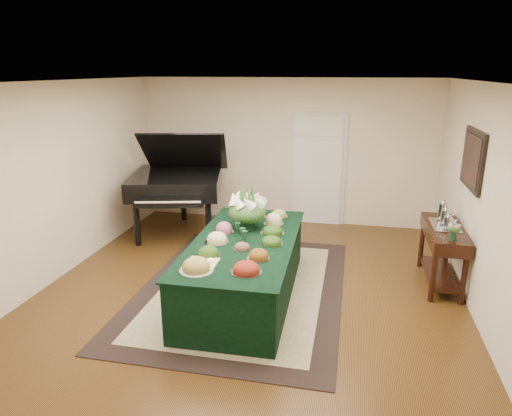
% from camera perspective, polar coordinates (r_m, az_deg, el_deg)
% --- Properties ---
extents(ground, '(6.00, 6.00, 0.00)m').
position_cam_1_polar(ground, '(6.26, -0.58, -10.03)').
color(ground, black).
rests_on(ground, ground).
extents(area_rug, '(2.66, 3.72, 0.01)m').
position_cam_1_polar(area_rug, '(6.27, -1.72, -9.92)').
color(area_rug, black).
rests_on(area_rug, ground).
extents(kitchen_doorway, '(1.05, 0.07, 2.10)m').
position_cam_1_polar(kitchen_doorway, '(8.63, 7.65, 4.65)').
color(kitchen_doorway, beige).
rests_on(kitchen_doorway, ground).
extents(buffet_table, '(1.32, 2.71, 0.77)m').
position_cam_1_polar(buffet_table, '(5.91, -1.44, -7.54)').
color(buffet_table, black).
rests_on(buffet_table, ground).
extents(food_platters, '(1.01, 2.33, 0.12)m').
position_cam_1_polar(food_platters, '(5.71, -1.70, -3.75)').
color(food_platters, '#A9B2A8').
rests_on(food_platters, buffet_table).
extents(cutting_board, '(0.35, 0.35, 0.10)m').
position_cam_1_polar(cutting_board, '(5.12, -6.76, -6.58)').
color(cutting_board, tan).
rests_on(cutting_board, buffet_table).
extents(green_goblets, '(0.24, 0.36, 0.18)m').
position_cam_1_polar(green_goblets, '(5.73, -1.81, -3.22)').
color(green_goblets, '#13301D').
rests_on(green_goblets, buffet_table).
extents(floral_centerpiece, '(0.52, 0.52, 0.52)m').
position_cam_1_polar(floral_centerpiece, '(6.09, -1.09, 0.18)').
color(floral_centerpiece, '#13301D').
rests_on(floral_centerpiece, buffet_table).
extents(grand_piano, '(1.88, 2.09, 1.85)m').
position_cam_1_polar(grand_piano, '(8.17, -9.83, 3.25)').
color(grand_piano, black).
rests_on(grand_piano, ground).
extents(wicker_basket, '(0.39, 0.39, 0.24)m').
position_cam_1_polar(wicker_basket, '(7.50, -4.24, -4.33)').
color(wicker_basket, '#A97444').
rests_on(wicker_basket, ground).
extents(mahogany_sideboard, '(0.45, 1.31, 0.83)m').
position_cam_1_polar(mahogany_sideboard, '(6.63, 22.38, -3.75)').
color(mahogany_sideboard, black).
rests_on(mahogany_sideboard, ground).
extents(tea_service, '(0.34, 0.58, 0.30)m').
position_cam_1_polar(tea_service, '(6.62, 22.55, -1.01)').
color(tea_service, '#B7B8C0').
rests_on(tea_service, mahogany_sideboard).
extents(pink_bouquet, '(0.18, 0.18, 0.23)m').
position_cam_1_polar(pink_bouquet, '(6.06, 23.52, -2.40)').
color(pink_bouquet, '#13301D').
rests_on(pink_bouquet, mahogany_sideboard).
extents(wall_painting, '(0.05, 0.95, 0.75)m').
position_cam_1_polar(wall_painting, '(6.40, 25.44, 5.51)').
color(wall_painting, black).
rests_on(wall_painting, ground).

